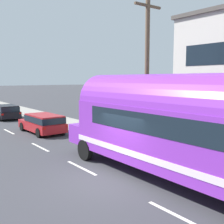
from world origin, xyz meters
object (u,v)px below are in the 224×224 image
object	(u,v)px
painted_bus	(183,124)
car_lead	(43,122)
utility_pole	(147,70)
car_second	(6,111)

from	to	relation	value
painted_bus	car_lead	size ratio (longest dim) A/B	2.77
utility_pole	car_lead	distance (m)	9.21
painted_bus	car_second	xyz separation A→B (m)	(-0.16, 21.38, -1.52)
utility_pole	painted_bus	bearing A→B (deg)	-118.50
car_lead	car_second	bearing A→B (deg)	90.23
painted_bus	car_second	world-z (taller)	painted_bus
painted_bus	car_lead	xyz separation A→B (m)	(-0.13, 12.48, -1.51)
painted_bus	car_lead	bearing A→B (deg)	90.58
car_second	car_lead	bearing A→B (deg)	-89.77
utility_pole	car_second	size ratio (longest dim) A/B	1.94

